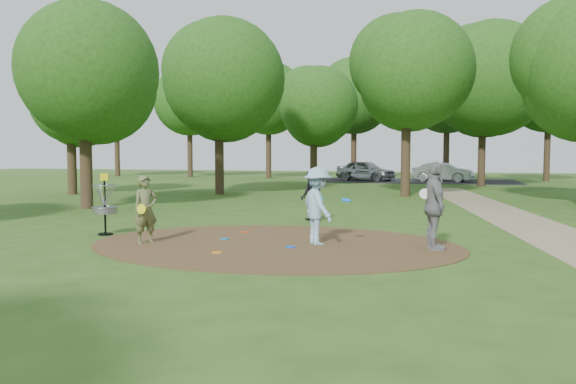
# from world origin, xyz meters

# --- Properties ---
(ground) EXTENTS (100.00, 100.00, 0.00)m
(ground) POSITION_xyz_m (0.00, 0.00, 0.00)
(ground) COLOR #2D5119
(ground) RESTS_ON ground
(dirt_clearing) EXTENTS (8.40, 8.40, 0.02)m
(dirt_clearing) POSITION_xyz_m (0.00, 0.00, 0.01)
(dirt_clearing) COLOR #47301C
(dirt_clearing) RESTS_ON ground
(footpath) EXTENTS (7.55, 39.89, 0.01)m
(footpath) POSITION_xyz_m (6.50, 2.00, 0.01)
(footpath) COLOR #8C7A5B
(footpath) RESTS_ON ground
(parking_lot) EXTENTS (14.00, 8.00, 0.01)m
(parking_lot) POSITION_xyz_m (2.00, 30.00, 0.00)
(parking_lot) COLOR black
(parking_lot) RESTS_ON ground
(player_observer_with_disc) EXTENTS (0.63, 0.68, 1.55)m
(player_observer_with_disc) POSITION_xyz_m (-2.80, -0.70, 0.78)
(player_observer_with_disc) COLOR #5B6138
(player_observer_with_disc) RESTS_ON ground
(player_throwing_with_disc) EXTENTS (1.39, 1.29, 1.74)m
(player_throwing_with_disc) POSITION_xyz_m (0.95, 0.24, 0.87)
(player_throwing_with_disc) COLOR #92BBDA
(player_throwing_with_disc) RESTS_ON ground
(player_walking_with_disc) EXTENTS (0.90, 0.95, 1.54)m
(player_walking_with_disc) POSITION_xyz_m (-0.10, 4.23, 0.77)
(player_walking_with_disc) COLOR black
(player_walking_with_disc) RESTS_ON ground
(player_waiting_with_disc) EXTENTS (0.75, 1.18, 1.87)m
(player_waiting_with_disc) POSITION_xyz_m (3.48, 0.14, 0.93)
(player_waiting_with_disc) COLOR gray
(player_waiting_with_disc) RESTS_ON ground
(disc_ground_cyan) EXTENTS (0.22, 0.22, 0.02)m
(disc_ground_cyan) POSITION_xyz_m (-1.29, 0.28, 0.03)
(disc_ground_cyan) COLOR #166FB4
(disc_ground_cyan) RESTS_ON dirt_clearing
(disc_ground_blue) EXTENTS (0.22, 0.22, 0.02)m
(disc_ground_blue) POSITION_xyz_m (0.49, -0.39, 0.03)
(disc_ground_blue) COLOR blue
(disc_ground_blue) RESTS_ON dirt_clearing
(disc_ground_red) EXTENTS (0.22, 0.22, 0.02)m
(disc_ground_red) POSITION_xyz_m (-1.21, 1.51, 0.03)
(disc_ground_red) COLOR #E34016
(disc_ground_red) RESTS_ON dirt_clearing
(car_left) EXTENTS (4.76, 3.40, 1.50)m
(car_left) POSITION_xyz_m (-1.74, 29.53, 0.75)
(car_left) COLOR #96999D
(car_left) RESTS_ON ground
(car_right) EXTENTS (4.40, 2.37, 1.38)m
(car_right) POSITION_xyz_m (3.78, 29.44, 0.69)
(car_right) COLOR #A5A8AD
(car_right) RESTS_ON ground
(disc_ground_orange) EXTENTS (0.22, 0.22, 0.02)m
(disc_ground_orange) POSITION_xyz_m (-0.78, -1.43, 0.03)
(disc_ground_orange) COLOR orange
(disc_ground_orange) RESTS_ON dirt_clearing
(disc_golf_basket) EXTENTS (0.63, 0.63, 1.54)m
(disc_golf_basket) POSITION_xyz_m (-4.50, 0.30, 0.87)
(disc_golf_basket) COLOR black
(disc_golf_basket) RESTS_ON ground
(tree_ring) EXTENTS (36.57, 45.58, 9.69)m
(tree_ring) POSITION_xyz_m (2.85, 10.51, 5.29)
(tree_ring) COLOR #332316
(tree_ring) RESTS_ON ground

